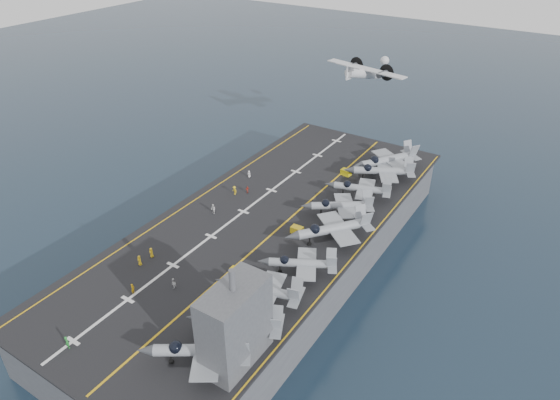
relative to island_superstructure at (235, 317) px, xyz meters
The scene contains 30 objects.
ground 38.02m from the island_superstructure, 116.57° to the left, with size 500.00×500.00×0.00m, color #142135.
hull 35.94m from the island_superstructure, 116.57° to the left, with size 36.00×90.00×10.00m, color #56595E.
flight_deck 34.41m from the island_superstructure, 116.57° to the left, with size 38.00×92.00×0.40m, color black.
foul_line 33.17m from the island_superstructure, 111.80° to the left, with size 0.35×90.00×0.02m, color gold.
landing_centerline 37.38m from the island_superstructure, 124.99° to the left, with size 0.50×90.00×0.02m, color silver.
deck_edge_port 44.50m from the island_superstructure, 136.85° to the left, with size 0.25×90.00×0.02m, color gold.
deck_edge_stbd 31.12m from the island_superstructure, 83.35° to the left, with size 0.25×90.00×0.02m, color gold.
island_superstructure is the anchor object (origin of this frame).
fighter_jet_0 6.70m from the island_superstructure, 136.23° to the right, with size 17.97×16.52×5.19m, color #8B959B, non-canonical shape.
fighter_jet_1 6.66m from the island_superstructure, 119.71° to the left, with size 16.43×14.22×4.80m, color #8F989F, non-canonical shape.
fighter_jet_2 12.54m from the island_superstructure, 106.56° to the left, with size 15.85×12.59×4.83m, color gray, non-canonical shape.
fighter_jet_3 20.63m from the island_superstructure, 94.79° to the left, with size 15.53×13.77×4.51m, color #9BA2AD, non-canonical shape.
fighter_jet_4 31.24m from the island_superstructure, 93.17° to the left, with size 18.43×19.22×5.58m, color #8F959D, non-canonical shape.
fighter_jet_5 39.74m from the island_superstructure, 96.24° to the left, with size 16.75×15.57×4.84m, color gray, non-canonical shape.
fighter_jet_6 47.82m from the island_superstructure, 94.54° to the left, with size 15.71×12.76×4.72m, color gray, non-canonical shape.
fighter_jet_7 56.81m from the island_superstructure, 92.98° to the left, with size 18.19×16.27×5.27m, color #A1AAB1, non-canonical shape.
fighter_jet_8 62.09m from the island_superstructure, 93.69° to the left, with size 18.27×19.75×5.70m, color #939BA2, non-canonical shape.
tow_cart_a 18.95m from the island_superstructure, 127.75° to the left, with size 1.79×1.18×1.06m, color #D1A30A, non-canonical shape.
tow_cart_b 31.37m from the island_superstructure, 105.87° to the left, with size 2.22×1.50×1.29m, color yellow, non-canonical shape.
tow_cart_c 56.22m from the island_superstructure, 101.19° to the left, with size 2.35×1.69×1.31m, color yellow, non-canonical shape.
crew_0 28.25m from the island_superstructure, 159.11° to the left, with size 1.18×0.89×1.80m, color yellow.
crew_1 22.37m from the island_superstructure, behind, with size 1.12×1.31×1.84m, color #E6A50A.
crew_2 37.28m from the island_superstructure, 134.18° to the left, with size 1.45×1.32×2.02m, color silver.
crew_3 43.94m from the island_superstructure, 127.60° to the left, with size 1.34×1.09×1.93m, color yellow.
crew_4 44.44m from the island_superstructure, 124.11° to the left, with size 1.03×1.15×1.60m, color #AE3223.
crew_5 51.30m from the island_superstructure, 123.93° to the left, with size 0.98×0.68×1.59m, color white.
crew_6 24.23m from the island_superstructure, 151.74° to the right, with size 1.32×0.96×2.05m, color #218D2F.
crew_7 19.12m from the island_superstructure, 160.78° to the left, with size 0.94×1.20×1.78m, color silver.
transport_plane 91.10m from the island_superstructure, 104.29° to the left, with size 27.27×21.30×5.75m, color silver, non-canonical shape.
crew_8 27.55m from the island_superstructure, 164.44° to the left, with size 1.18×0.89×1.80m, color yellow.
Camera 1 is at (44.86, -65.87, 63.06)m, focal length 32.00 mm.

